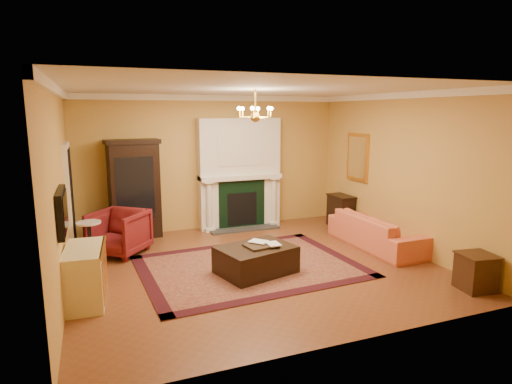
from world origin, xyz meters
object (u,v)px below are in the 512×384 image
wingback_armchair (119,230)px  leather_ottoman (256,259)px  console_table (341,212)px  commode (85,275)px  coral_sofa (377,226)px  china_cabinet (135,192)px  pedestal_table (90,239)px  end_table (476,273)px

wingback_armchair → leather_ottoman: size_ratio=0.78×
console_table → commode: bearing=-159.6°
coral_sofa → wingback_armchair: bearing=72.9°
china_cabinet → commode: 3.18m
china_cabinet → wingback_armchair: bearing=-119.4°
pedestal_table → commode: commode is taller
china_cabinet → wingback_armchair: 1.20m
coral_sofa → end_table: bearing=-178.7°
wingback_armchair → commode: 2.06m
commode → end_table: (5.45, -1.66, -0.13)m
wingback_armchair → commode: (-0.57, -1.98, -0.07)m
wingback_armchair → coral_sofa: wingback_armchair is taller
pedestal_table → coral_sofa: (5.29, -1.06, -0.00)m
wingback_armchair → pedestal_table: 0.59m
wingback_armchair → console_table: wingback_armchair is taller
leather_ottoman → wingback_armchair: bearing=123.2°
console_table → end_table: bearing=-92.1°
coral_sofa → leather_ottoman: (-2.74, -0.46, -0.20)m
wingback_armchair → console_table: (4.94, 0.21, -0.10)m
commode → leather_ottoman: bearing=7.9°
coral_sofa → leather_ottoman: bearing=98.4°
pedestal_table → wingback_armchair: bearing=30.8°
pedestal_table → coral_sofa: size_ratio=0.34×
coral_sofa → end_table: 2.28m
wingback_armchair → console_table: bearing=41.7°
pedestal_table → leather_ottoman: size_ratio=0.63×
wingback_armchair → end_table: (4.88, -3.64, -0.20)m
pedestal_table → console_table: pedestal_table is taller
china_cabinet → pedestal_table: bearing=-132.4°
end_table → leather_ottoman: 3.37m
pedestal_table → console_table: (5.45, 0.52, -0.08)m
wingback_armchair → console_table: 4.94m
end_table → console_table: size_ratio=0.74×
leather_ottoman → coral_sofa: bearing=-5.4°
china_cabinet → commode: bearing=-115.5°
console_table → china_cabinet: bearing=169.0°
china_cabinet → commode: size_ratio=1.89×
end_table → china_cabinet: bearing=134.0°
end_table → console_table: console_table is taller
coral_sofa → end_table: size_ratio=4.17×
pedestal_table → end_table: (5.39, -3.33, -0.17)m
china_cabinet → commode: (-0.98, -2.97, -0.60)m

